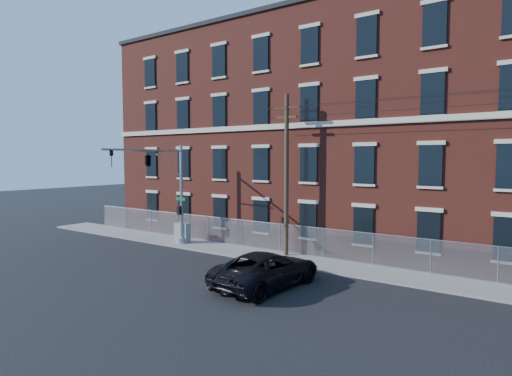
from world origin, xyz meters
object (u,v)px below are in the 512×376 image
Objects in this scene: utility_pole_near at (287,172)px; utility_cabinet at (182,233)px; pickup_truck at (267,269)px; traffic_signal_mast at (156,171)px.

utility_pole_near is 7.16× the size of utility_cabinet.
utility_pole_near is 7.75m from pickup_truck.
utility_pole_near is at bearing 23.14° from traffic_signal_mast.
pickup_truck is at bearing -67.95° from utility_pole_near.
utility_cabinet is (-0.25, 2.60, -4.57)m from traffic_signal_mast.
pickup_truck reaches higher than utility_cabinet.
utility_pole_near is (8.00, 3.42, -0.05)m from traffic_signal_mast.
traffic_signal_mast is at bearing -156.86° from utility_pole_near.
traffic_signal_mast is at bearing -7.53° from pickup_truck.
utility_pole_near is 9.44m from utility_cabinet.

